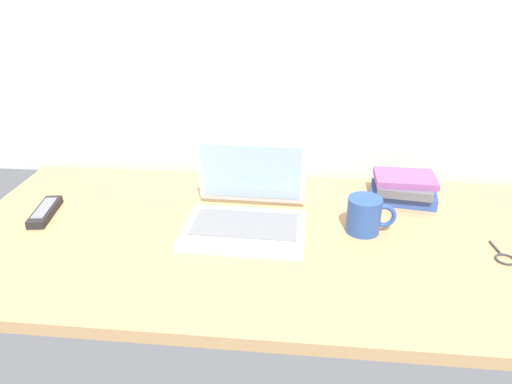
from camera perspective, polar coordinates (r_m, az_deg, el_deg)
The scene contains 5 objects.
desk at distance 1.23m, azimuth 1.40°, elevation -5.71°, with size 1.60×0.76×0.03m.
laptop at distance 1.25m, azimuth -1.11°, elevation -2.11°, with size 0.32×0.28×0.21m.
coffee_mug at distance 1.25m, azimuth 12.93°, elevation -2.66°, with size 0.13×0.09×0.09m.
remote_control_near at distance 1.43m, azimuth -23.95°, elevation -2.15°, with size 0.07×0.17×0.02m.
book_stack at distance 1.45m, azimuth 17.28°, elevation 0.48°, with size 0.20×0.17×0.08m.
Camera 1 is at (0.08, -1.05, 0.66)m, focal length 33.38 mm.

